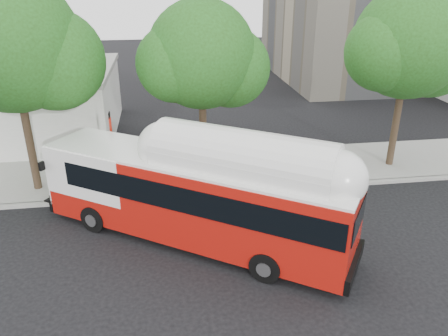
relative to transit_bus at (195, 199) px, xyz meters
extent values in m
plane|color=black|center=(1.90, -0.18, -1.78)|extent=(120.00, 120.00, 0.00)
cube|color=gray|center=(1.90, 6.32, -1.71)|extent=(60.00, 5.00, 0.15)
cube|color=gray|center=(1.90, 3.72, -1.71)|extent=(60.00, 0.30, 0.15)
cube|color=maroon|center=(-1.10, 3.72, -1.70)|extent=(10.00, 0.32, 0.16)
cylinder|color=#2D2116|center=(-7.10, 5.32, 1.26)|extent=(0.36, 0.36, 6.08)
sphere|color=#214814|center=(-7.10, 5.32, 5.06)|extent=(5.80, 5.80, 5.80)
sphere|color=#214814|center=(-5.51, 5.52, 4.30)|extent=(4.35, 4.35, 4.35)
cylinder|color=#2D2116|center=(0.90, 5.82, 0.94)|extent=(0.36, 0.36, 5.44)
sphere|color=#214814|center=(0.90, 5.82, 4.34)|extent=(5.00, 5.00, 5.00)
sphere|color=#214814|center=(2.27, 6.02, 3.66)|extent=(3.75, 3.75, 3.75)
cylinder|color=#2D2116|center=(10.90, 5.62, 1.10)|extent=(0.36, 0.36, 5.76)
sphere|color=#214814|center=(10.90, 5.62, 4.70)|extent=(5.40, 5.40, 5.40)
sphere|color=#214814|center=(12.38, 5.82, 3.98)|extent=(4.05, 4.05, 4.05)
cube|color=#AB130B|center=(-0.08, 0.05, 0.01)|extent=(11.38, 8.84, 2.89)
cube|color=black|center=(0.34, -0.23, 0.61)|extent=(10.42, 8.22, 0.95)
cube|color=white|center=(-0.08, 0.05, 1.50)|extent=(11.34, 8.77, 0.10)
cube|color=white|center=(1.58, -1.06, 1.76)|extent=(6.41, 5.22, 0.55)
cube|color=black|center=(-5.50, 3.70, -1.28)|extent=(1.67, 1.94, 0.06)
imported|color=#203697|center=(-5.50, 3.70, -0.80)|extent=(1.45, 1.75, 0.90)
cylinder|color=red|center=(-3.33, 4.41, 0.10)|extent=(0.11, 0.11, 3.76)
cube|color=black|center=(-3.33, 4.41, 2.07)|extent=(0.05, 0.38, 0.24)
camera|label=1|loc=(-1.02, -14.45, 7.62)|focal=35.00mm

